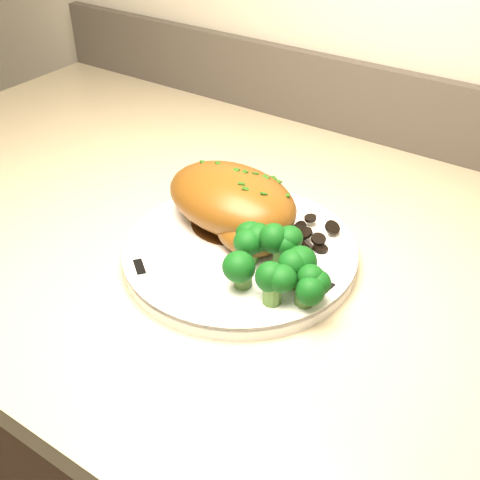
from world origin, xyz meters
The scene contains 8 objects.
plate centered at (-0.20, 1.60, 0.98)m, with size 0.27×0.27×0.02m, color white.
rim_accent_0 centered at (-0.09, 1.59, 0.99)m, with size 0.03×0.01×0.00m, color black.
rim_accent_1 centered at (-0.25, 1.71, 0.99)m, with size 0.03×0.01×0.00m, color black.
rim_accent_2 centered at (-0.28, 1.51, 0.99)m, with size 0.03×0.01×0.00m, color black.
gravy_pool centered at (-0.24, 1.64, 0.99)m, with size 0.10×0.10×0.00m, color #391D0A.
chicken_breast centered at (-0.24, 1.64, 1.02)m, with size 0.19×0.14×0.07m.
mushroom_pile centered at (-0.16, 1.66, 0.99)m, with size 0.09×0.06×0.02m.
broccoli_florets centered at (-0.14, 1.57, 1.01)m, with size 0.12×0.09×0.05m.
Camera 1 is at (0.12, 1.13, 1.40)m, focal length 45.00 mm.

